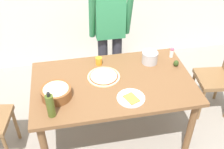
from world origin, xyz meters
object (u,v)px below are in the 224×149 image
at_px(pizza_raw_on_board, 104,77).
at_px(popcorn_bowl, 56,92).
at_px(dining_table, 113,88).
at_px(olive_oil_bottle, 50,106).
at_px(cup_orange, 99,61).
at_px(avocado, 176,63).
at_px(salt_shaker, 172,53).
at_px(plate_with_slice, 131,98).
at_px(person_cook, 110,29).
at_px(chair_wooden_right, 222,74).
at_px(steel_pot, 150,57).

xyz_separation_m(pizza_raw_on_board, popcorn_bowl, (-0.47, -0.21, 0.05)).
xyz_separation_m(dining_table, olive_oil_bottle, (-0.60, -0.35, 0.20)).
xyz_separation_m(olive_oil_bottle, cup_orange, (0.51, 0.67, -0.07)).
relative_size(olive_oil_bottle, avocado, 3.66).
bearing_deg(popcorn_bowl, avocado, 11.31).
bearing_deg(salt_shaker, plate_with_slice, -136.15).
bearing_deg(cup_orange, pizza_raw_on_board, -86.75).
height_order(pizza_raw_on_board, popcorn_bowl, popcorn_bowl).
bearing_deg(plate_with_slice, salt_shaker, 43.85).
bearing_deg(olive_oil_bottle, person_cook, 57.25).
height_order(plate_with_slice, cup_orange, cup_orange).
height_order(person_cook, olive_oil_bottle, person_cook).
xyz_separation_m(person_cook, cup_orange, (-0.20, -0.44, -0.14)).
distance_m(olive_oil_bottle, salt_shaker, 1.48).
distance_m(chair_wooden_right, salt_shaker, 0.67).
xyz_separation_m(dining_table, cup_orange, (-0.09, 0.32, 0.13)).
height_order(cup_orange, avocado, cup_orange).
relative_size(dining_table, avocado, 22.86).
bearing_deg(plate_with_slice, chair_wooden_right, 19.84).
height_order(person_cook, cup_orange, person_cook).
bearing_deg(avocado, dining_table, -169.59).
relative_size(popcorn_bowl, avocado, 4.00).
height_order(dining_table, person_cook, person_cook).
distance_m(plate_with_slice, popcorn_bowl, 0.69).
height_order(chair_wooden_right, salt_shaker, chair_wooden_right).
distance_m(popcorn_bowl, olive_oil_bottle, 0.24).
bearing_deg(cup_orange, chair_wooden_right, -6.59).
bearing_deg(dining_table, avocado, 10.41).
xyz_separation_m(popcorn_bowl, olive_oil_bottle, (-0.05, -0.23, 0.05)).
bearing_deg(person_cook, pizza_raw_on_board, -105.76).
distance_m(popcorn_bowl, salt_shaker, 1.35).
height_order(dining_table, popcorn_bowl, popcorn_bowl).
relative_size(steel_pot, avocado, 2.48).
bearing_deg(chair_wooden_right, avocado, -177.51).
xyz_separation_m(pizza_raw_on_board, avocado, (0.79, 0.05, 0.03)).
distance_m(pizza_raw_on_board, avocado, 0.79).
bearing_deg(salt_shaker, avocado, -94.94).
height_order(pizza_raw_on_board, steel_pot, steel_pot).
bearing_deg(chair_wooden_right, popcorn_bowl, -171.52).
xyz_separation_m(dining_table, avocado, (0.71, 0.13, 0.13)).
relative_size(pizza_raw_on_board, steel_pot, 1.90).
xyz_separation_m(chair_wooden_right, avocado, (-0.61, -0.03, 0.25)).
relative_size(person_cook, pizza_raw_on_board, 4.91).
bearing_deg(dining_table, olive_oil_bottle, -149.73).
distance_m(chair_wooden_right, avocado, 0.66).
relative_size(olive_oil_bottle, salt_shaker, 2.42).
xyz_separation_m(plate_with_slice, olive_oil_bottle, (-0.72, -0.07, 0.11)).
xyz_separation_m(dining_table, popcorn_bowl, (-0.55, -0.12, 0.15)).
xyz_separation_m(chair_wooden_right, cup_orange, (-1.41, 0.16, 0.26)).
relative_size(dining_table, chair_wooden_right, 1.68).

